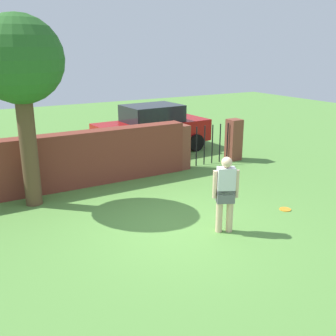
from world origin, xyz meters
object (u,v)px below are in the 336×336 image
person (226,191)px  frisbee_orange (285,209)px  tree (20,64)px  car (152,128)px

person → frisbee_orange: person is taller
frisbee_orange → tree: bearing=146.6°
tree → frisbee_orange: tree is taller
tree → frisbee_orange: (5.10, -3.36, -3.33)m
tree → frisbee_orange: size_ratio=16.45×
tree → person: (3.12, -3.55, -2.44)m
tree → person: tree is taller
car → frisbee_orange: car is taller
person → frisbee_orange: bearing=31.1°
tree → person: size_ratio=2.74×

